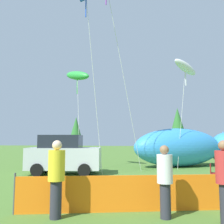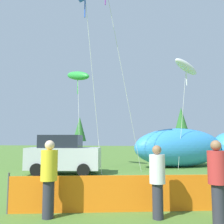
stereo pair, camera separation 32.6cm
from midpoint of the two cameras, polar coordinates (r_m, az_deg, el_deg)
name	(u,v)px [view 2 (the right image)]	position (r m, az deg, el deg)	size (l,w,h in m)	color
ground_plane	(119,184)	(11.26, 2.58, -16.10)	(120.00, 120.00, 0.00)	#4C752D
parked_car	(63,155)	(14.45, -10.39, -9.58)	(4.23, 2.49, 2.16)	#B7BCC1
folding_chair	(213,172)	(12.29, 22.72, -12.51)	(0.56, 0.56, 0.83)	maroon
inflatable_cat	(190,149)	(18.94, 17.82, -8.01)	(8.58, 6.13, 2.69)	#338CD8
safety_fence	(142,193)	(7.15, 8.16, -17.91)	(6.91, 1.77, 1.05)	orange
spectator_in_grey_shirt	(49,175)	(6.58, -12.80, -13.89)	(0.42, 0.42, 1.91)	#2D2D38
spectator_in_white_shirt	(157,178)	(6.51, 11.78, -14.60)	(0.39, 0.39, 1.78)	#2D2D38
spectator_in_green_shirt	(217,178)	(6.47, 24.31, -13.61)	(0.42, 0.42, 1.91)	#2D2D38
kite_white_ghost	(186,67)	(18.25, 17.09, 9.78)	(2.05, 2.15, 7.51)	silver
kite_green_fish	(78,76)	(17.64, -7.28, 8.17)	(2.30, 2.52, 6.94)	silver
horizon_tree_east	(181,124)	(45.52, 15.78, -2.63)	(3.13, 3.13, 7.47)	brown
horizon_tree_northeast	(80,129)	(50.58, -7.22, -3.92)	(2.67, 2.67, 6.36)	brown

